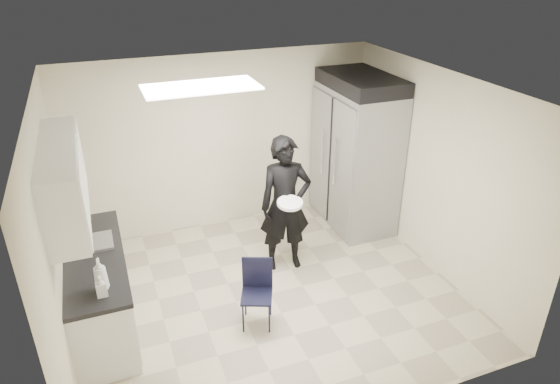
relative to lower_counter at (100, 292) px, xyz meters
name	(u,v)px	position (x,y,z in m)	size (l,w,h in m)	color
floor	(270,294)	(1.95, -0.20, -0.43)	(4.50, 4.50, 0.00)	#BBB293
ceiling	(268,88)	(1.95, -0.20, 2.17)	(4.50, 4.50, 0.00)	silver
back_wall	(223,142)	(1.95, 1.80, 0.87)	(4.50, 4.50, 0.00)	beige
left_wall	(55,240)	(-0.30, -0.20, 0.87)	(4.00, 4.00, 0.00)	beige
right_wall	(435,172)	(4.20, -0.20, 0.87)	(4.00, 4.00, 0.00)	beige
ceiling_panel	(201,87)	(1.35, 0.20, 2.14)	(1.20, 0.60, 0.02)	white
lower_counter	(100,292)	(0.00, 0.00, 0.00)	(0.60, 1.90, 0.86)	silver
countertop	(93,258)	(0.00, 0.00, 0.46)	(0.64, 1.95, 0.05)	black
sink	(94,247)	(0.02, 0.25, 0.44)	(0.42, 0.40, 0.14)	gray
faucet	(73,239)	(-0.18, 0.25, 0.59)	(0.02, 0.02, 0.24)	silver
upper_cabinets	(64,181)	(-0.13, 0.00, 1.40)	(0.35, 1.80, 0.75)	silver
towel_dispenser	(61,159)	(-0.19, 1.15, 1.19)	(0.22, 0.30, 0.35)	black
notice_sticker_left	(57,241)	(-0.29, -0.10, 0.79)	(0.00, 0.12, 0.07)	yellow
notice_sticker_right	(58,235)	(-0.29, 0.10, 0.75)	(0.00, 0.12, 0.07)	yellow
commercial_fridge	(356,159)	(3.78, 1.07, 0.62)	(0.80, 1.35, 2.10)	gray
fridge_compressor	(362,82)	(3.78, 1.07, 1.77)	(0.80, 1.35, 0.20)	black
folding_chair	(257,296)	(1.63, -0.65, -0.04)	(0.34, 0.34, 0.77)	black
man_tuxedo	(285,205)	(2.36, 0.34, 0.48)	(0.67, 0.45, 1.83)	black
bucket_lid	(290,203)	(2.32, 0.09, 0.64)	(0.32, 0.32, 0.04)	white
soap_bottle_a	(100,274)	(0.07, -0.64, 0.65)	(0.13, 0.13, 0.34)	white
soap_bottle_b	(101,286)	(0.06, -0.74, 0.59)	(0.10, 0.10, 0.22)	#B0B1BC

